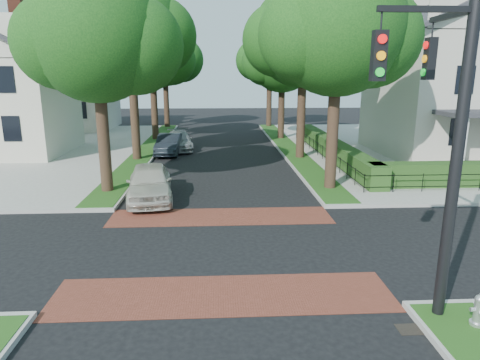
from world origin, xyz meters
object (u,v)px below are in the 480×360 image
parked_car_middle (169,144)px  parked_car_rear (179,141)px  fire_hydrant (479,311)px  traffic_signal (447,121)px  parked_car_front (150,182)px

parked_car_middle → parked_car_rear: parked_car_middle is taller
parked_car_rear → fire_hydrant: (8.80, -24.43, -0.17)m
traffic_signal → parked_car_front: bearing=128.6°
parked_car_middle → fire_hydrant: 24.36m
parked_car_front → parked_car_middle: (-0.36, 11.57, -0.10)m
parked_car_rear → fire_hydrant: bearing=-77.5°
parked_car_rear → fire_hydrant: 25.96m
traffic_signal → parked_car_rear: 25.31m
parked_car_middle → parked_car_front: bearing=-86.0°
parked_car_front → parked_car_middle: bearing=84.2°
parked_car_middle → parked_car_rear: 2.00m
traffic_signal → parked_car_middle: size_ratio=1.79×
parked_car_front → parked_car_middle: parked_car_front is taller
parked_car_middle → fire_hydrant: (9.33, -22.50, -0.21)m
parked_car_front → fire_hydrant: size_ratio=6.24×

